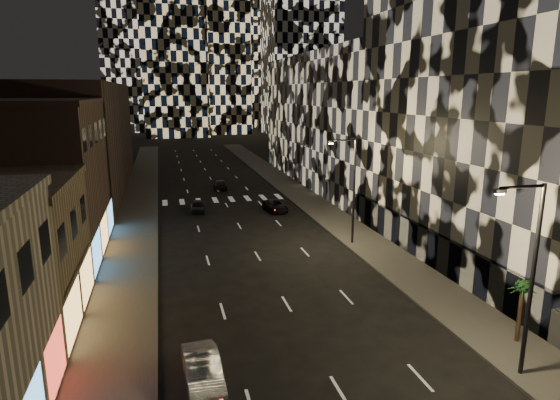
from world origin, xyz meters
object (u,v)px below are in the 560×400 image
car_silver_parked (203,371)px  car_dark_rightlane (275,206)px  car_dark_oncoming (220,184)px  streetlight_near (529,268)px  palm_tree (522,292)px  streetlight_far (351,184)px  car_dark_midlane (198,206)px

car_silver_parked → car_dark_rightlane: bearing=67.8°
car_silver_parked → car_dark_oncoming: car_silver_parked is taller
car_dark_rightlane → streetlight_near: bearing=-89.1°
car_silver_parked → palm_tree: (16.32, -0.37, 2.18)m
streetlight_near → car_dark_rightlane: (-3.49, 32.93, -4.75)m
streetlight_near → streetlight_far: same height
streetlight_far → car_dark_rightlane: bearing=105.1°
streetlight_far → car_dark_oncoming: size_ratio=2.12×
car_dark_rightlane → car_dark_midlane: bearing=163.6°
streetlight_far → car_dark_oncoming: streetlight_far is taller
streetlight_near → car_dark_midlane: (-11.85, 34.59, -4.71)m
car_dark_midlane → car_silver_parked: bearing=-87.2°
car_silver_parked → car_dark_rightlane: car_silver_parked is taller
car_dark_oncoming → car_dark_rightlane: 14.40m
car_dark_midlane → car_dark_oncoming: car_dark_midlane is taller
streetlight_far → car_silver_parked: (-14.15, -17.14, -4.63)m
car_dark_midlane → car_dark_oncoming: 12.71m
car_silver_parked → car_dark_oncoming: (6.30, 43.79, -0.11)m
car_dark_oncoming → palm_tree: palm_tree is taller
streetlight_near → car_silver_parked: (-14.15, 2.86, -4.63)m
streetlight_near → car_dark_midlane: 36.87m
car_silver_parked → car_dark_rightlane: 31.91m
car_dark_midlane → streetlight_near: bearing=-64.1°
streetlight_near → palm_tree: (2.16, 2.49, -2.45)m
streetlight_near → car_dark_oncoming: bearing=99.6°
car_silver_parked → palm_tree: 16.47m
streetlight_far → car_dark_oncoming: 28.18m
streetlight_far → car_silver_parked: bearing=-129.5°
streetlight_near → car_dark_oncoming: (-7.85, 46.65, -4.74)m
streetlight_near → car_silver_parked: 15.16m
streetlight_near → car_silver_parked: size_ratio=2.04×
streetlight_far → car_silver_parked: size_ratio=2.04×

